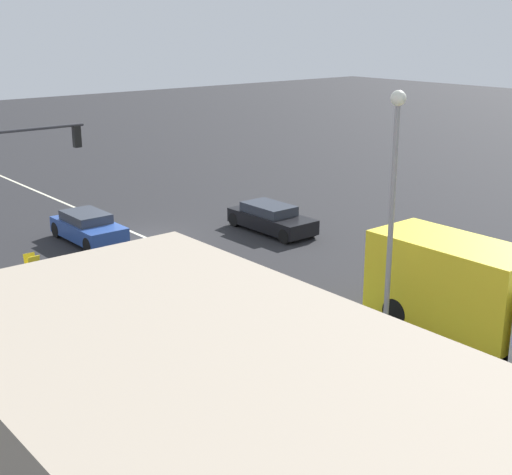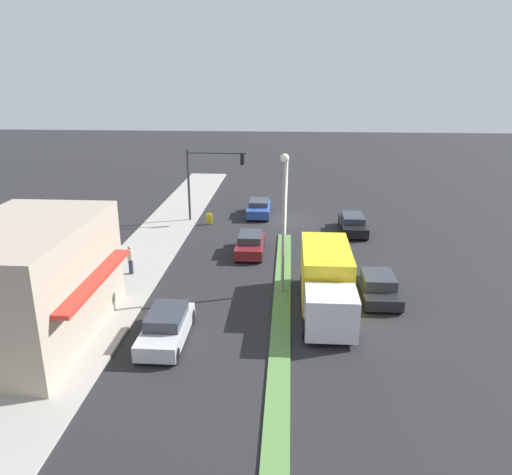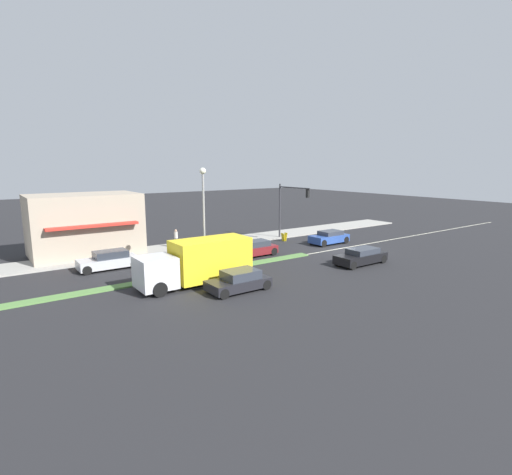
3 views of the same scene
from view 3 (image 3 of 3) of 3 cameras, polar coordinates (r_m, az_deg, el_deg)
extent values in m
plane|color=#232326|center=(27.55, -15.14, -6.18)|extent=(160.00, 160.00, 0.00)
cube|color=#9E9B93|center=(35.75, -21.02, -2.63)|extent=(4.00, 73.00, 0.12)
cube|color=beige|center=(37.53, 11.49, -1.63)|extent=(0.16, 60.00, 0.01)
cube|color=tan|center=(36.89, -23.25, 1.75)|extent=(5.30, 8.71, 5.14)
cube|color=red|center=(33.96, -22.17, 1.55)|extent=(0.70, 6.97, 0.20)
cylinder|color=#333338|center=(42.04, 3.42, 3.86)|extent=(0.18, 0.18, 5.60)
cylinder|color=#333338|center=(40.11, 5.50, 7.10)|extent=(4.50, 0.12, 0.12)
cube|color=black|center=(38.70, 7.39, 6.28)|extent=(0.28, 0.24, 0.84)
sphere|color=red|center=(38.77, 7.54, 6.68)|extent=(0.18, 0.18, 0.18)
sphere|color=gold|center=(38.78, 7.53, 6.28)|extent=(0.18, 0.18, 0.18)
sphere|color=green|center=(38.80, 7.52, 5.89)|extent=(0.18, 0.18, 0.18)
cylinder|color=gray|center=(28.50, -7.44, 2.06)|extent=(0.16, 0.16, 7.00)
sphere|color=silver|center=(28.21, -7.62, 9.41)|extent=(0.44, 0.44, 0.44)
cylinder|color=#282D42|center=(37.58, -11.33, -0.76)|extent=(0.26, 0.26, 0.86)
cylinder|color=#B7B2A8|center=(37.45, -11.37, 0.35)|extent=(0.34, 0.34, 0.61)
sphere|color=tan|center=(37.38, -11.39, 0.98)|extent=(0.22, 0.22, 0.22)
cube|color=yellow|center=(40.79, 4.22, 0.11)|extent=(0.45, 0.21, 0.84)
cube|color=yellow|center=(40.58, 3.87, 0.06)|extent=(0.45, 0.21, 0.84)
cube|color=silver|center=(25.13, -14.17, -4.84)|extent=(2.28, 2.20, 1.90)
cube|color=yellow|center=(26.63, -6.48, -2.96)|extent=(2.40, 5.10, 2.60)
cylinder|color=black|center=(24.31, -13.58, -7.23)|extent=(0.28, 0.90, 0.90)
cylinder|color=black|center=(26.25, -15.38, -6.00)|extent=(0.28, 0.90, 0.90)
cylinder|color=black|center=(26.63, -2.93, -5.39)|extent=(0.28, 0.90, 0.90)
cylinder|color=black|center=(28.41, -5.30, -4.41)|extent=(0.28, 0.90, 0.90)
cube|color=black|center=(24.77, -2.57, -6.59)|extent=(1.89, 3.90, 0.57)
cube|color=#2D333D|center=(24.71, -2.20, -5.28)|extent=(1.61, 2.14, 0.54)
cylinder|color=black|center=(23.35, -4.61, -8.04)|extent=(0.22, 0.63, 0.63)
cylinder|color=black|center=(24.75, -6.65, -7.01)|extent=(0.22, 0.63, 0.63)
cylinder|color=black|center=(24.99, 1.48, -6.77)|extent=(0.22, 0.63, 0.63)
cylinder|color=black|center=(26.30, -0.76, -5.88)|extent=(0.22, 0.63, 0.63)
cube|color=maroon|center=(33.96, -0.28, -1.80)|extent=(1.72, 3.93, 0.66)
cube|color=#2D333D|center=(33.96, -0.01, -0.84)|extent=(1.46, 2.16, 0.46)
cylinder|color=black|center=(32.54, -1.70, -2.68)|extent=(0.22, 0.66, 0.66)
cylinder|color=black|center=(33.78, -3.14, -2.20)|extent=(0.22, 0.66, 0.66)
cylinder|color=black|center=(34.30, 2.55, -2.00)|extent=(0.22, 0.66, 0.66)
cylinder|color=black|center=(35.48, 1.03, -1.57)|extent=(0.22, 0.66, 0.66)
cube|color=#284793|center=(39.76, 10.38, -0.14)|extent=(1.80, 3.98, 0.69)
cube|color=#2D333D|center=(39.81, 10.60, 0.67)|extent=(1.53, 2.19, 0.40)
cylinder|color=black|center=(38.17, 9.62, -0.84)|extent=(0.22, 0.70, 0.70)
cylinder|color=black|center=(39.28, 7.97, -0.48)|extent=(0.22, 0.70, 0.70)
cylinder|color=black|center=(40.38, 12.70, -0.34)|extent=(0.22, 0.70, 0.70)
cylinder|color=black|center=(41.43, 11.06, -0.01)|extent=(0.22, 0.70, 0.70)
cube|color=#B7BABF|center=(31.71, -20.36, -3.34)|extent=(1.77, 4.25, 0.67)
cube|color=#2D333D|center=(31.63, -20.06, -2.24)|extent=(1.50, 2.34, 0.52)
cylinder|color=black|center=(30.63, -23.01, -4.35)|extent=(0.22, 0.66, 0.66)
cylinder|color=black|center=(32.12, -23.64, -3.74)|extent=(0.22, 0.66, 0.66)
cylinder|color=black|center=(31.49, -16.98, -3.58)|extent=(0.22, 0.66, 0.66)
cylinder|color=black|center=(32.94, -17.87, -3.02)|extent=(0.22, 0.66, 0.66)
cube|color=black|center=(32.21, 14.71, -2.84)|extent=(1.77, 4.42, 0.65)
cube|color=#2D333D|center=(32.26, 15.01, -1.85)|extent=(1.50, 2.43, 0.42)
cylinder|color=black|center=(30.43, 13.68, -3.91)|extent=(0.22, 0.66, 0.66)
cylinder|color=black|center=(31.44, 11.52, -3.36)|extent=(0.22, 0.66, 0.66)
cylinder|color=black|center=(33.15, 17.71, -2.94)|extent=(0.22, 0.66, 0.66)
cylinder|color=black|center=(34.08, 15.61, -2.47)|extent=(0.22, 0.66, 0.66)
camera|label=1|loc=(40.55, -35.55, 10.72)|focal=50.00mm
camera|label=2|loc=(27.30, -61.83, 12.64)|focal=35.00mm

